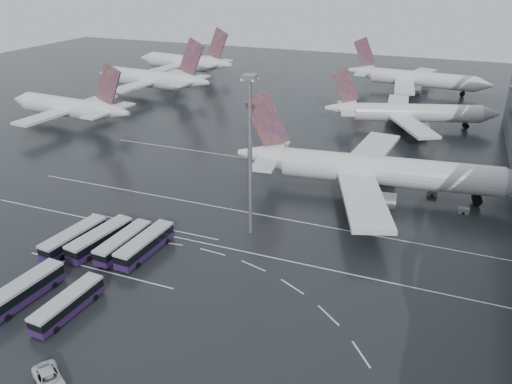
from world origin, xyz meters
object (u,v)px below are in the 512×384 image
at_px(jet_remote_mid, 154,80).
at_px(van_curve_a, 49,379).
at_px(airliner_gate_b, 408,113).
at_px(bus_row_far_a, 23,291).
at_px(jet_remote_west, 71,108).
at_px(gse_cart_belly_e, 367,190).
at_px(floodlight_mast, 250,138).
at_px(bus_row_near_a, 74,238).
at_px(bus_row_near_b, 100,239).
at_px(airliner_main, 373,171).
at_px(gse_cart_belly_b, 432,193).
at_px(bus_row_near_d, 145,245).
at_px(bus_row_far_c, 68,304).
at_px(airliner_gate_c, 414,79).
at_px(jet_remote_far, 186,63).
at_px(bus_row_near_c, 123,242).
at_px(gse_cart_belly_d, 464,211).

relative_size(jet_remote_mid, van_curve_a, 8.25).
distance_m(airliner_gate_b, bus_row_far_a, 116.74).
bearing_deg(jet_remote_mid, jet_remote_west, 91.29).
distance_m(van_curve_a, gse_cart_belly_e, 72.76).
relative_size(bus_row_far_a, floodlight_mast, 0.47).
xyz_separation_m(jet_remote_west, van_curve_a, (68.35, -84.99, -4.40)).
xyz_separation_m(bus_row_near_a, bus_row_near_b, (4.45, 1.46, 0.02)).
bearing_deg(jet_remote_west, airliner_main, 174.62).
xyz_separation_m(floodlight_mast, gse_cart_belly_b, (30.15, 29.50, -17.76)).
distance_m(jet_remote_mid, gse_cart_belly_b, 117.81).
xyz_separation_m(van_curve_a, gse_cart_belly_b, (38.31, 72.34, -0.29)).
height_order(bus_row_near_d, bus_row_far_c, bus_row_near_d).
distance_m(jet_remote_west, bus_row_near_b, 78.75).
relative_size(airliner_gate_b, jet_remote_mid, 1.00).
relative_size(airliner_main, gse_cart_belly_b, 30.24).
bearing_deg(gse_cart_belly_e, jet_remote_mid, 146.93).
height_order(bus_row_near_d, floodlight_mast, floodlight_mast).
bearing_deg(bus_row_near_a, jet_remote_mid, 31.02).
height_order(airliner_gate_c, bus_row_near_d, airliner_gate_c).
bearing_deg(bus_row_far_a, airliner_gate_c, -10.06).
bearing_deg(jet_remote_far, van_curve_a, 121.57).
relative_size(bus_row_far_c, gse_cart_belly_b, 5.98).
distance_m(jet_remote_mid, floodlight_mast, 113.00).
bearing_deg(bus_row_near_b, jet_remote_far, 30.52).
distance_m(bus_row_far_a, bus_row_far_c, 8.05).
distance_m(jet_remote_west, bus_row_near_c, 81.42).
bearing_deg(bus_row_near_d, gse_cart_belly_d, -50.94).
bearing_deg(gse_cart_belly_e, gse_cart_belly_b, 16.74).
bearing_deg(bus_row_far_a, jet_remote_far, 24.52).
bearing_deg(bus_row_near_c, bus_row_far_c, -168.09).
bearing_deg(bus_row_near_d, bus_row_near_c, 101.94).
height_order(airliner_gate_c, jet_remote_mid, jet_remote_mid).
distance_m(van_curve_a, gse_cart_belly_d, 79.57).
height_order(van_curve_a, gse_cart_belly_b, van_curve_a).
distance_m(airliner_gate_c, bus_row_near_b, 145.84).
bearing_deg(airliner_gate_b, floodlight_mast, -121.21).
xyz_separation_m(bus_row_near_d, gse_cart_belly_e, (30.73, 39.10, -1.20)).
distance_m(bus_row_near_c, bus_row_near_d, 4.03).
bearing_deg(van_curve_a, bus_row_far_c, 63.61).
height_order(jet_remote_far, bus_row_far_a, jet_remote_far).
xyz_separation_m(bus_row_near_b, bus_row_far_a, (-0.87, -16.67, 0.01)).
bearing_deg(jet_remote_west, jet_remote_mid, -89.01).
height_order(bus_row_near_d, van_curve_a, bus_row_near_d).
bearing_deg(airliner_gate_b, gse_cart_belly_e, -109.92).
distance_m(jet_remote_far, bus_row_far_c, 164.43).
bearing_deg(gse_cart_belly_d, airliner_gate_c, 101.18).
xyz_separation_m(jet_remote_mid, bus_row_near_d, (59.98, -98.17, -3.87)).
height_order(jet_remote_mid, floodlight_mast, floodlight_mast).
bearing_deg(airliner_gate_c, bus_row_far_c, -96.03).
xyz_separation_m(jet_remote_mid, jet_remote_far, (-5.91, 35.19, -0.12)).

